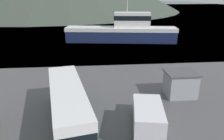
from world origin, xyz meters
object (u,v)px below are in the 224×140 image
at_px(tour_bus, 68,105).
at_px(delivery_van, 147,117).
at_px(fishing_boat, 123,31).
at_px(dock_kiosk, 180,84).

bearing_deg(tour_bus, delivery_van, -23.81).
relative_size(fishing_boat, dock_kiosk, 7.52).
relative_size(tour_bus, dock_kiosk, 3.35).
bearing_deg(dock_kiosk, delivery_van, -130.24).
height_order(fishing_boat, dock_kiosk, fishing_boat).
height_order(tour_bus, dock_kiosk, tour_bus).
xyz_separation_m(tour_bus, fishing_boat, (9.02, 31.93, 0.51)).
distance_m(tour_bus, fishing_boat, 33.19).
distance_m(tour_bus, dock_kiosk, 12.16).
relative_size(delivery_van, fishing_boat, 0.26).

